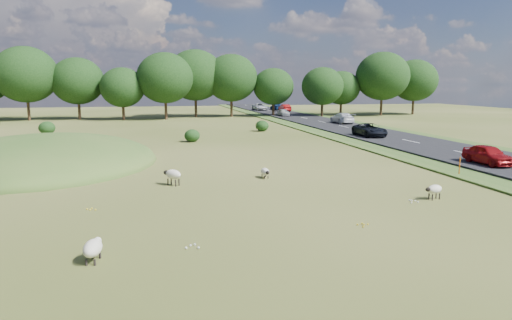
{
  "coord_description": "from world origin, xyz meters",
  "views": [
    {
      "loc": [
        -4.13,
        -23.23,
        5.61
      ],
      "look_at": [
        2.0,
        4.0,
        1.0
      ],
      "focal_mm": 32.0,
      "sensor_mm": 36.0,
      "label": 1
    }
  ],
  "objects_px": {
    "marker_post": "(460,166)",
    "car_2": "(285,108)",
    "sheep_0": "(265,172)",
    "car_3": "(260,107)",
    "sheep_1": "(93,248)",
    "sheep_3": "(434,189)",
    "car_4": "(342,118)",
    "car_0": "(370,130)",
    "car_5": "(276,107)",
    "sheep_2": "(173,174)",
    "car_7": "(488,154)",
    "car_1": "(284,112)"
  },
  "relations": [
    {
      "from": "car_1",
      "to": "sheep_0",
      "type": "bearing_deg",
      "value": -107.3
    },
    {
      "from": "sheep_3",
      "to": "sheep_1",
      "type": "bearing_deg",
      "value": 2.58
    },
    {
      "from": "sheep_3",
      "to": "car_4",
      "type": "xyz_separation_m",
      "value": [
        12.62,
        40.75,
        0.47
      ]
    },
    {
      "from": "sheep_3",
      "to": "car_7",
      "type": "relative_size",
      "value": 0.28
    },
    {
      "from": "sheep_3",
      "to": "car_3",
      "type": "bearing_deg",
      "value": -111.1
    },
    {
      "from": "marker_post",
      "to": "car_2",
      "type": "relative_size",
      "value": 0.27
    },
    {
      "from": "car_3",
      "to": "marker_post",
      "type": "bearing_deg",
      "value": -93.02
    },
    {
      "from": "car_4",
      "to": "car_5",
      "type": "distance_m",
      "value": 35.36
    },
    {
      "from": "sheep_1",
      "to": "car_4",
      "type": "relative_size",
      "value": 0.26
    },
    {
      "from": "sheep_1",
      "to": "sheep_3",
      "type": "xyz_separation_m",
      "value": [
        15.45,
        4.73,
        0.06
      ]
    },
    {
      "from": "sheep_2",
      "to": "car_7",
      "type": "bearing_deg",
      "value": -130.01
    },
    {
      "from": "car_5",
      "to": "sheep_1",
      "type": "bearing_deg",
      "value": 70.86
    },
    {
      "from": "sheep_2",
      "to": "sheep_3",
      "type": "height_order",
      "value": "sheep_2"
    },
    {
      "from": "sheep_2",
      "to": "car_3",
      "type": "distance_m",
      "value": 72.87
    },
    {
      "from": "marker_post",
      "to": "car_1",
      "type": "height_order",
      "value": "car_1"
    },
    {
      "from": "sheep_1",
      "to": "sheep_3",
      "type": "bearing_deg",
      "value": -63.74
    },
    {
      "from": "car_4",
      "to": "car_5",
      "type": "bearing_deg",
      "value": -90.0
    },
    {
      "from": "car_4",
      "to": "car_7",
      "type": "bearing_deg",
      "value": 83.57
    },
    {
      "from": "car_3",
      "to": "car_0",
      "type": "bearing_deg",
      "value": -90.0
    },
    {
      "from": "sheep_2",
      "to": "car_0",
      "type": "relative_size",
      "value": 0.25
    },
    {
      "from": "car_2",
      "to": "car_4",
      "type": "distance_m",
      "value": 28.99
    },
    {
      "from": "marker_post",
      "to": "sheep_3",
      "type": "xyz_separation_m",
      "value": [
        -5.08,
        -4.95,
        -0.08
      ]
    },
    {
      "from": "sheep_2",
      "to": "car_7",
      "type": "xyz_separation_m",
      "value": [
        21.28,
        0.94,
        0.28
      ]
    },
    {
      "from": "sheep_2",
      "to": "car_2",
      "type": "height_order",
      "value": "car_2"
    },
    {
      "from": "sheep_2",
      "to": "car_4",
      "type": "distance_m",
      "value": 42.78
    },
    {
      "from": "marker_post",
      "to": "car_5",
      "type": "height_order",
      "value": "car_5"
    },
    {
      "from": "sheep_3",
      "to": "car_2",
      "type": "relative_size",
      "value": 0.24
    },
    {
      "from": "marker_post",
      "to": "sheep_2",
      "type": "bearing_deg",
      "value": 176.23
    },
    {
      "from": "car_5",
      "to": "marker_post",
      "type": "bearing_deg",
      "value": 83.95
    },
    {
      "from": "sheep_3",
      "to": "car_4",
      "type": "distance_m",
      "value": 42.67
    },
    {
      "from": "sheep_1",
      "to": "car_5",
      "type": "xyz_separation_m",
      "value": [
        28.07,
        80.85,
        0.47
      ]
    },
    {
      "from": "sheep_3",
      "to": "car_5",
      "type": "height_order",
      "value": "car_5"
    },
    {
      "from": "car_4",
      "to": "car_3",
      "type": "bearing_deg",
      "value": -83.81
    },
    {
      "from": "marker_post",
      "to": "sheep_0",
      "type": "relative_size",
      "value": 1.12
    },
    {
      "from": "car_7",
      "to": "sheep_2",
      "type": "bearing_deg",
      "value": -177.48
    },
    {
      "from": "sheep_1",
      "to": "sheep_2",
      "type": "xyz_separation_m",
      "value": [
        2.99,
        10.84,
        0.18
      ]
    },
    {
      "from": "sheep_1",
      "to": "car_0",
      "type": "bearing_deg",
      "value": -30.33
    },
    {
      "from": "car_1",
      "to": "car_3",
      "type": "height_order",
      "value": "car_3"
    },
    {
      "from": "sheep_1",
      "to": "car_3",
      "type": "relative_size",
      "value": 0.24
    },
    {
      "from": "car_1",
      "to": "sheep_1",
      "type": "bearing_deg",
      "value": -111.34
    },
    {
      "from": "sheep_1",
      "to": "car_2",
      "type": "relative_size",
      "value": 0.29
    },
    {
      "from": "car_0",
      "to": "car_2",
      "type": "bearing_deg",
      "value": 85.18
    },
    {
      "from": "sheep_1",
      "to": "sheep_2",
      "type": "relative_size",
      "value": 1.09
    },
    {
      "from": "sheep_0",
      "to": "car_5",
      "type": "height_order",
      "value": "car_5"
    },
    {
      "from": "marker_post",
      "to": "car_2",
      "type": "bearing_deg",
      "value": 83.36
    },
    {
      "from": "car_0",
      "to": "car_4",
      "type": "distance_m",
      "value": 16.55
    },
    {
      "from": "marker_post",
      "to": "car_4",
      "type": "xyz_separation_m",
      "value": [
        7.54,
        35.8,
        0.39
      ]
    },
    {
      "from": "car_3",
      "to": "car_2",
      "type": "bearing_deg",
      "value": -57.89
    },
    {
      "from": "sheep_1",
      "to": "marker_post",
      "type": "bearing_deg",
      "value": -55.52
    },
    {
      "from": "sheep_3",
      "to": "car_2",
      "type": "xyz_separation_m",
      "value": [
        12.62,
        69.74,
        0.46
      ]
    }
  ]
}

